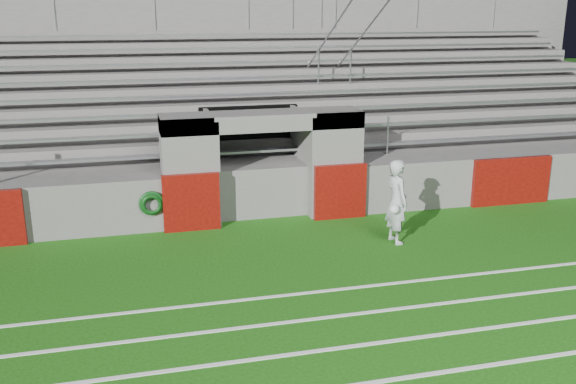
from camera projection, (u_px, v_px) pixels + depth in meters
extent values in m
plane|color=#16510D|center=(301.00, 271.00, 12.59)|extent=(90.00, 90.00, 0.00)
cube|color=white|center=(378.00, 382.00, 8.87)|extent=(28.00, 0.09, 0.01)
cube|color=white|center=(353.00, 346.00, 9.80)|extent=(28.00, 0.09, 0.01)
cube|color=white|center=(333.00, 317.00, 10.73)|extent=(28.00, 0.09, 0.01)
cube|color=white|center=(315.00, 292.00, 11.66)|extent=(28.00, 0.09, 0.01)
cube|color=#5E5B59|center=(546.00, 176.00, 17.20)|extent=(10.60, 0.35, 1.25)
cube|color=#5E5B59|center=(188.00, 170.00, 15.06)|extent=(1.20, 1.00, 2.60)
cube|color=#5E5B59|center=(333.00, 161.00, 15.91)|extent=(1.20, 1.00, 2.60)
cube|color=black|center=(249.00, 153.00, 17.08)|extent=(2.60, 0.20, 2.50)
cube|color=#5E5B59|center=(212.00, 165.00, 15.78)|extent=(0.10, 2.20, 2.50)
cube|color=#5E5B59|center=(302.00, 159.00, 16.33)|extent=(0.10, 2.20, 2.50)
cube|color=#5E5B59|center=(262.00, 121.00, 15.18)|extent=(4.80, 1.00, 0.40)
cube|color=#5E5B59|center=(236.00, 141.00, 19.11)|extent=(26.00, 8.00, 0.20)
cube|color=#5E5B59|center=(236.00, 161.00, 19.28)|extent=(26.00, 8.00, 1.05)
cube|color=#540A07|center=(191.00, 202.00, 14.72)|extent=(1.30, 0.15, 1.35)
cube|color=#540A07|center=(340.00, 192.00, 15.57)|extent=(1.30, 0.15, 1.35)
cube|color=#540A07|center=(511.00, 181.00, 16.70)|extent=(2.20, 0.15, 1.25)
cube|color=#989AA0|center=(255.00, 151.00, 16.30)|extent=(23.00, 0.28, 0.06)
cube|color=#5E5B59|center=(249.00, 145.00, 17.10)|extent=(24.00, 0.75, 0.38)
cube|color=#989AA0|center=(249.00, 131.00, 16.89)|extent=(23.00, 0.28, 0.06)
cube|color=#5E5B59|center=(243.00, 133.00, 17.74)|extent=(24.00, 0.75, 0.76)
cube|color=#989AA0|center=(244.00, 112.00, 17.48)|extent=(23.00, 0.28, 0.06)
cube|color=#5E5B59|center=(238.00, 122.00, 18.39)|extent=(24.00, 0.75, 1.14)
cube|color=#989AA0|center=(238.00, 95.00, 18.07)|extent=(23.00, 0.28, 0.06)
cube|color=#5E5B59|center=(234.00, 111.00, 19.03)|extent=(24.00, 0.75, 1.52)
cube|color=#989AA0|center=(234.00, 78.00, 18.67)|extent=(23.00, 0.28, 0.06)
cube|color=#5E5B59|center=(230.00, 101.00, 19.68)|extent=(24.00, 0.75, 1.90)
cube|color=#989AA0|center=(229.00, 63.00, 19.26)|extent=(23.00, 0.28, 0.06)
cube|color=#5E5B59|center=(226.00, 92.00, 20.32)|extent=(24.00, 0.75, 2.28)
cube|color=#989AA0|center=(225.00, 48.00, 19.85)|extent=(23.00, 0.28, 0.06)
cube|color=#5E5B59|center=(222.00, 83.00, 20.97)|extent=(24.00, 0.75, 2.66)
cube|color=#989AA0|center=(221.00, 35.00, 20.44)|extent=(23.00, 0.28, 0.06)
cube|color=#5E5B59|center=(219.00, 79.00, 21.58)|extent=(26.00, 0.60, 5.29)
cylinder|color=#A5A8AD|center=(352.00, 137.00, 16.56)|extent=(0.05, 0.05, 1.00)
cylinder|color=#A5A8AD|center=(319.00, 67.00, 18.93)|extent=(0.05, 0.05, 1.00)
cylinder|color=#A5A8AD|center=(293.00, 13.00, 21.30)|extent=(0.05, 0.05, 1.00)
cylinder|color=#A5A8AD|center=(319.00, 50.00, 18.79)|extent=(0.05, 6.02, 3.08)
cylinder|color=#A5A8AD|center=(388.00, 135.00, 16.80)|extent=(0.05, 0.05, 1.00)
cylinder|color=#A5A8AD|center=(351.00, 67.00, 19.16)|extent=(0.05, 0.05, 1.00)
cylinder|color=#A5A8AD|center=(322.00, 13.00, 21.53)|extent=(0.05, 0.05, 1.00)
cylinder|color=#A5A8AD|center=(351.00, 50.00, 19.03)|extent=(0.05, 6.02, 3.08)
cylinder|color=#A5A8AD|center=(55.00, 12.00, 19.50)|extent=(0.05, 0.05, 1.10)
cylinder|color=#A5A8AD|center=(155.00, 12.00, 20.21)|extent=(0.05, 0.05, 1.10)
cylinder|color=#A5A8AD|center=(249.00, 12.00, 20.93)|extent=(0.05, 0.05, 1.10)
cylinder|color=#A5A8AD|center=(336.00, 11.00, 21.64)|extent=(0.05, 0.05, 1.10)
cylinder|color=#A5A8AD|center=(418.00, 11.00, 22.35)|extent=(0.05, 0.05, 1.10)
cylinder|color=#A5A8AD|center=(494.00, 11.00, 23.06)|extent=(0.05, 0.05, 1.10)
imported|color=#ABB1B5|center=(397.00, 201.00, 13.90)|extent=(0.51, 0.72, 1.86)
sphere|color=white|center=(394.00, 209.00, 13.64)|extent=(0.22, 0.22, 0.22)
torus|color=#0C3E12|center=(152.00, 203.00, 14.50)|extent=(0.58, 0.11, 0.58)
torus|color=#0B380F|center=(152.00, 205.00, 14.45)|extent=(0.47, 0.09, 0.47)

